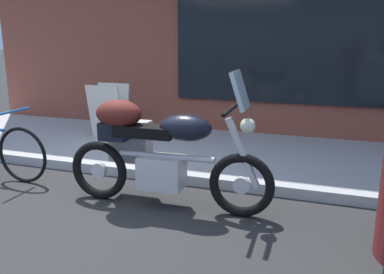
% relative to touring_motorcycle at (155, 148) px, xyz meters
% --- Properties ---
extents(ground_plane, '(80.00, 80.00, 0.00)m').
position_rel_touring_motorcycle_xyz_m(ground_plane, '(-0.65, -0.59, -0.60)').
color(ground_plane, '#2B2B2B').
extents(touring_motorcycle, '(2.15, 0.63, 1.39)m').
position_rel_touring_motorcycle_xyz_m(touring_motorcycle, '(0.00, 0.00, 0.00)').
color(touring_motorcycle, black).
rests_on(touring_motorcycle, ground_plane).
extents(sandwich_board_sign, '(0.55, 0.40, 0.85)m').
position_rel_touring_motorcycle_xyz_m(sandwich_board_sign, '(-1.64, 1.87, -0.05)').
color(sandwich_board_sign, silver).
rests_on(sandwich_board_sign, sidewalk_curb).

